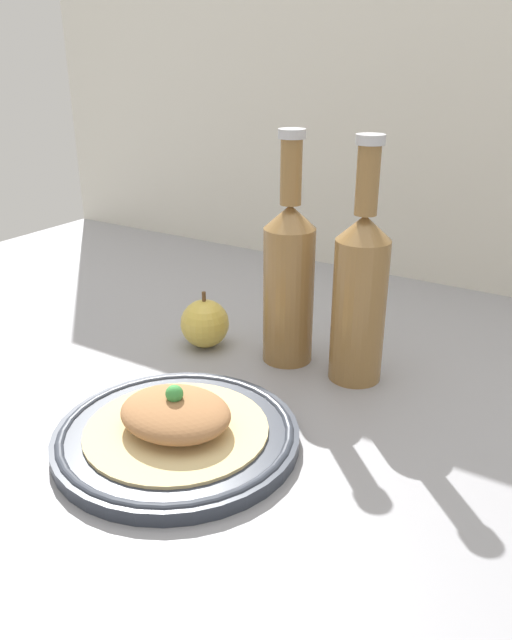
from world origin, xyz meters
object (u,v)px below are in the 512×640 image
(cider_bottle_left, at_px, (289,278))
(apple, at_px, (205,323))
(cider_bottle_right, at_px, (360,292))
(plate, at_px, (177,435))
(plated_food, at_px, (176,417))

(cider_bottle_left, height_order, apple, cider_bottle_left)
(cider_bottle_left, xyz_separation_m, cider_bottle_right, (0.11, 0.00, 0.00))
(plate, distance_m, apple, 0.26)
(plated_food, relative_size, cider_bottle_right, 0.65)
(plate, distance_m, plated_food, 0.02)
(plated_food, relative_size, apple, 2.40)
(cider_bottle_right, bearing_deg, cider_bottle_left, 180.00)
(plated_food, height_order, cider_bottle_left, cider_bottle_left)
(cider_bottle_right, height_order, apple, cider_bottle_right)
(cider_bottle_left, relative_size, cider_bottle_right, 1.00)
(plated_food, bearing_deg, plate, 90.00)
(cider_bottle_right, xyz_separation_m, apple, (-0.24, -0.03, -0.09))
(cider_bottle_right, bearing_deg, plated_food, -112.70)
(plate, relative_size, plated_food, 1.34)
(plated_food, xyz_separation_m, cider_bottle_right, (0.11, 0.26, 0.09))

